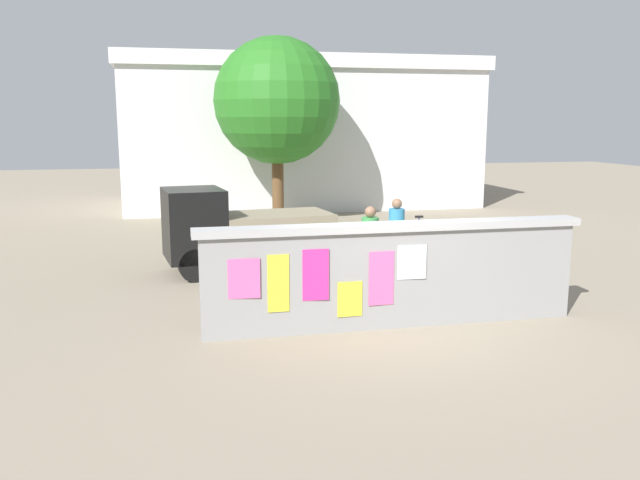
% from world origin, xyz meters
% --- Properties ---
extents(ground, '(60.00, 60.00, 0.00)m').
position_xyz_m(ground, '(0.00, 8.00, 0.00)').
color(ground, gray).
extents(poster_wall, '(6.29, 0.42, 1.69)m').
position_xyz_m(poster_wall, '(-0.01, -0.00, 0.87)').
color(poster_wall, gray).
rests_on(poster_wall, ground).
extents(auto_rickshaw_truck, '(3.76, 1.95, 1.85)m').
position_xyz_m(auto_rickshaw_truck, '(-2.01, 4.48, 0.90)').
color(auto_rickshaw_truck, black).
rests_on(auto_rickshaw_truck, ground).
extents(motorcycle, '(1.90, 0.56, 0.87)m').
position_xyz_m(motorcycle, '(1.61, 1.57, 0.46)').
color(motorcycle, black).
rests_on(motorcycle, ground).
extents(bicycle_near, '(1.71, 0.44, 0.95)m').
position_xyz_m(bicycle_near, '(2.36, 5.45, 0.36)').
color(bicycle_near, black).
rests_on(bicycle_near, ground).
extents(bicycle_far, '(1.65, 0.61, 0.95)m').
position_xyz_m(bicycle_far, '(-0.22, 1.07, 0.36)').
color(bicycle_far, black).
rests_on(bicycle_far, ground).
extents(person_walking, '(0.47, 0.47, 1.62)m').
position_xyz_m(person_walking, '(1.29, 3.62, 0.99)').
color(person_walking, '#338CBF').
rests_on(person_walking, ground).
extents(person_bystander, '(0.48, 0.48, 1.62)m').
position_xyz_m(person_bystander, '(0.36, 2.51, 0.99)').
color(person_bystander, '#BF6626').
rests_on(person_bystander, ground).
extents(tree_roadside, '(4.01, 4.01, 5.90)m').
position_xyz_m(tree_roadside, '(-0.10, 11.34, 3.88)').
color(tree_roadside, brown).
rests_on(tree_roadside, ground).
extents(building_background, '(13.46, 6.63, 5.59)m').
position_xyz_m(building_background, '(1.45, 16.23, 2.81)').
color(building_background, silver).
rests_on(building_background, ground).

